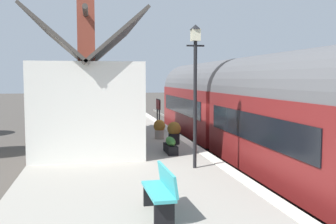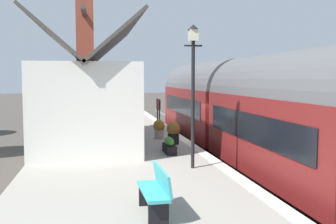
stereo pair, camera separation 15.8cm
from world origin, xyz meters
TOP-DOWN VIEW (x-y plane):
  - ground_plane at (0.00, 0.00)m, footprint 160.00×160.00m
  - platform at (0.00, 3.91)m, footprint 32.00×5.82m
  - platform_edge_coping at (0.00, 1.18)m, footprint 32.00×0.36m
  - rail_near at (0.00, -1.62)m, footprint 52.00×0.08m
  - rail_far at (0.00, -0.18)m, footprint 52.00×0.08m
  - train at (-0.76, -0.90)m, footprint 18.27×2.73m
  - station_building at (-0.57, 5.06)m, footprint 8.08×3.76m
  - bench_mid_platform at (-9.12, 3.67)m, footprint 1.41×0.48m
  - bench_by_lamp at (5.54, 3.40)m, footprint 1.42×0.50m
  - bench_platform_end at (10.45, 3.63)m, footprint 1.42×0.49m
  - bench_near_building at (7.88, 3.45)m, footprint 1.41×0.46m
  - planter_bench_left at (11.38, 4.65)m, footprint 0.60×0.60m
  - planter_edge_far at (-3.12, 2.30)m, footprint 1.09×0.32m
  - planter_corner_building at (4.15, 3.99)m, footprint 0.58×0.58m
  - planter_edge_near at (-1.35, 1.82)m, footprint 0.52×0.52m
  - planter_bench_right at (0.13, 2.14)m, footprint 0.49×0.49m
  - planter_under_sign at (6.56, 3.62)m, footprint 0.46×0.46m
  - lamp_post_platform at (-5.46, 2.06)m, footprint 0.32×0.50m
  - station_sign_board at (2.07, 1.86)m, footprint 0.96×0.06m

SIDE VIEW (x-z plane):
  - ground_plane at x=0.00m, z-range 0.00..0.00m
  - rail_near at x=0.00m, z-range 0.00..0.14m
  - rail_far at x=0.00m, z-range 0.00..0.14m
  - platform at x=0.00m, z-range 0.00..0.98m
  - platform_edge_coping at x=0.00m, z-range 0.98..1.00m
  - planter_edge_far at x=-3.12m, z-range 0.97..1.52m
  - planter_under_sign at x=6.56m, z-range 0.96..1.74m
  - planter_bench_right at x=0.13m, z-range 1.01..1.82m
  - planter_corner_building at x=4.15m, z-range 1.01..1.88m
  - planter_edge_near at x=-1.35m, z-range 1.01..1.88m
  - bench_mid_platform at x=-9.12m, z-range 1.02..1.90m
  - bench_by_lamp at x=5.54m, z-range 1.02..1.90m
  - bench_platform_end at x=10.45m, z-range 1.02..1.90m
  - bench_near_building at x=7.88m, z-range 1.02..1.90m
  - planter_bench_left at x=11.38m, z-range 1.02..1.97m
  - station_sign_board at x=2.07m, z-range 1.39..2.96m
  - train at x=-0.76m, z-range 0.05..4.38m
  - station_building at x=-0.57m, z-range -0.28..5.57m
  - lamp_post_platform at x=-5.46m, z-range 1.75..5.77m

